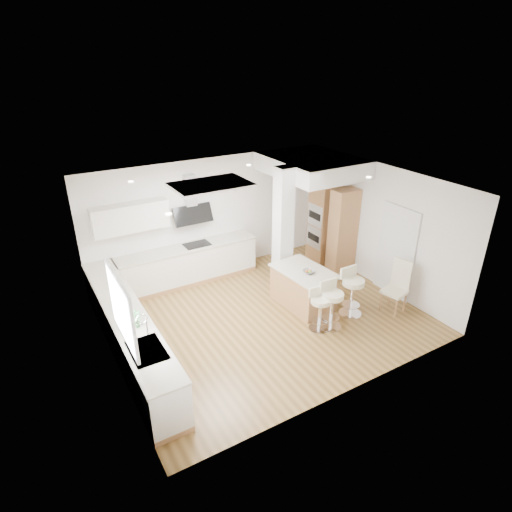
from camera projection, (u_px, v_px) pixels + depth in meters
ground at (264, 317)px, 8.83m from camera, size 6.00×6.00×0.00m
ceiling at (264, 317)px, 8.83m from camera, size 6.00×5.00×0.02m
wall_back at (210, 217)px, 10.16m from camera, size 6.00×0.04×2.80m
wall_left at (106, 297)px, 6.85m from camera, size 0.04×5.00×2.80m
wall_right at (379, 227)px, 9.59m from camera, size 0.04×5.00×2.80m
skylight at (211, 185)px, 7.73m from camera, size 4.10×2.10×0.06m
window_left at (121, 307)px, 6.05m from camera, size 0.06×1.28×1.07m
doorway_right at (396, 253)px, 9.29m from camera, size 0.05×1.00×2.10m
counter_left at (128, 332)px, 7.58m from camera, size 0.63×4.50×1.35m
counter_back at (180, 256)px, 9.84m from camera, size 3.62×0.63×2.50m
pillar at (283, 229)px, 9.44m from camera, size 0.35×0.35×2.80m
soffit at (312, 165)px, 9.75m from camera, size 1.78×2.20×0.40m
oven_column at (331, 226)px, 10.55m from camera, size 0.63×1.21×2.10m
peninsula at (303, 287)px, 9.11m from camera, size 1.01×1.42×0.88m
bar_stool_a at (320, 307)px, 8.24m from camera, size 0.42×0.42×0.89m
bar_stool_b at (331, 302)px, 8.29m from camera, size 0.46×0.46×0.99m
bar_stool_c at (352, 289)px, 8.68m from camera, size 0.47×0.47×1.04m
dining_chair at (398, 284)px, 8.84m from camera, size 0.53×0.53×1.14m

